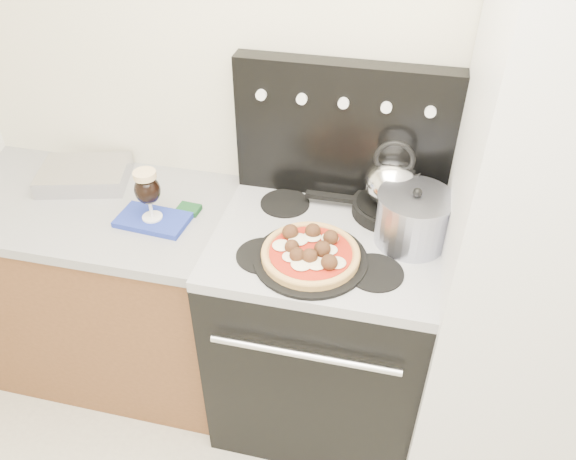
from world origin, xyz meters
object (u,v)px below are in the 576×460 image
(tea_kettle, at_px, (392,178))
(stock_pot, at_px, (413,220))
(pizza, at_px, (311,252))
(fridge, at_px, (548,265))
(base_cabinet, at_px, (70,285))
(skillet, at_px, (388,208))
(pizza_pan, at_px, (310,259))
(stove_body, at_px, (321,332))
(beer_glass, at_px, (148,195))
(oven_mitt, at_px, (153,220))

(tea_kettle, xyz_separation_m, stock_pot, (0.09, -0.14, -0.06))
(pizza, bearing_deg, fridge, 8.63)
(base_cabinet, bearing_deg, stock_pot, 0.53)
(fridge, distance_m, skillet, 0.55)
(tea_kettle, bearing_deg, pizza_pan, -125.48)
(pizza, height_order, tea_kettle, tea_kettle)
(base_cabinet, xyz_separation_m, stock_pot, (1.38, 0.01, 0.58))
(pizza, distance_m, stock_pot, 0.35)
(stove_body, distance_m, skillet, 0.57)
(beer_glass, bearing_deg, stock_pot, 4.92)
(base_cabinet, height_order, tea_kettle, tea_kettle)
(pizza_pan, height_order, tea_kettle, tea_kettle)
(stove_body, xyz_separation_m, pizza_pan, (-0.03, -0.14, 0.49))
(base_cabinet, relative_size, stove_body, 1.65)
(pizza_pan, height_order, skillet, skillet)
(base_cabinet, relative_size, fridge, 0.76)
(skillet, bearing_deg, tea_kettle, 0.00)
(stove_body, bearing_deg, oven_mitt, -176.40)
(pizza, distance_m, skillet, 0.38)
(base_cabinet, distance_m, pizza, 1.21)
(beer_glass, bearing_deg, pizza, -9.37)
(oven_mitt, height_order, stock_pot, stock_pot)
(stove_body, bearing_deg, pizza_pan, -102.00)
(oven_mitt, bearing_deg, pizza, -9.37)
(pizza, bearing_deg, beer_glass, 170.63)
(fridge, xyz_separation_m, stock_pot, (-0.43, 0.06, 0.06))
(oven_mitt, distance_m, beer_glass, 0.11)
(beer_glass, bearing_deg, skillet, 15.04)
(base_cabinet, xyz_separation_m, oven_mitt, (0.49, -0.06, 0.48))
(tea_kettle, height_order, stock_pot, tea_kettle)
(base_cabinet, xyz_separation_m, pizza, (1.08, -0.16, 0.52))
(tea_kettle, bearing_deg, stove_body, -137.46)
(stock_pot, bearing_deg, stove_body, -172.14)
(stove_body, distance_m, tea_kettle, 0.68)
(pizza_pan, bearing_deg, stove_body, 78.00)
(skillet, bearing_deg, base_cabinet, -173.29)
(fridge, relative_size, tea_kettle, 9.28)
(fridge, distance_m, pizza, 0.74)
(pizza_pan, bearing_deg, oven_mitt, 170.63)
(fridge, xyz_separation_m, oven_mitt, (-1.32, -0.01, -0.04))
(tea_kettle, bearing_deg, beer_glass, -165.66)
(pizza_pan, height_order, pizza, pizza)
(beer_glass, distance_m, tea_kettle, 0.83)
(oven_mitt, xyz_separation_m, pizza, (0.59, -0.10, 0.04))
(tea_kettle, bearing_deg, fridge, -22.27)
(beer_glass, bearing_deg, pizza_pan, -9.37)
(fridge, height_order, tea_kettle, fridge)
(pizza, bearing_deg, stock_pot, 29.77)
(tea_kettle, bearing_deg, stock_pot, -59.06)
(fridge, bearing_deg, pizza, -171.37)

